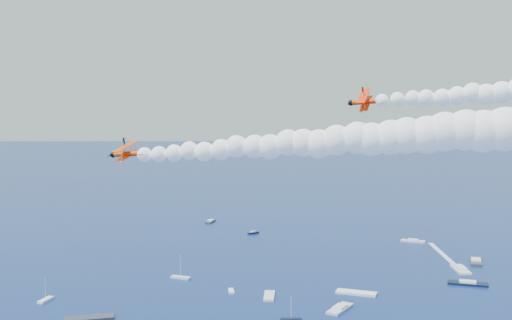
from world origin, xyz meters
The scene contains 5 objects.
biplane_lead centered at (17.15, 41.23, 59.11)m, with size 6.92×7.77×4.68m, color #FF3105, non-canonical shape.
biplane_trail centered at (-9.49, 5.43, 50.58)m, with size 6.43×7.21×4.34m, color #ED4105, non-canonical shape.
smoke_trail_trail centered at (24.50, 15.67, 53.33)m, with size 69.18×25.70×12.44m, color white, non-canonical shape.
spectator_boats centered at (0.07, 107.63, 0.35)m, with size 237.51×169.33×0.70m.
boat_wakes centered at (-52.95, 94.42, 0.03)m, with size 110.03×199.27×0.04m.
Camera 1 is at (63.74, -71.67, 58.78)m, focal length 44.94 mm.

